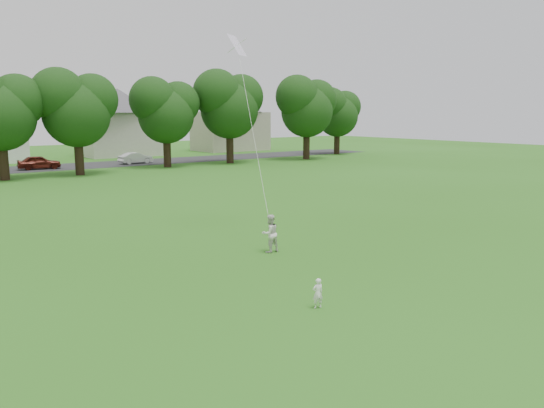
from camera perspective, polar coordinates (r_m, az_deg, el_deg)
ground at (r=14.81m, az=-0.72°, el=-10.55°), size 160.00×160.00×0.00m
toddler at (r=14.33m, az=4.94°, el=-9.54°), size 0.34×0.26×0.82m
older_boy at (r=19.77m, az=-0.22°, el=-3.19°), size 0.70×0.55×1.43m
kite at (r=21.59m, az=-2.14°, el=8.15°), size 1.42×2.80×8.53m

